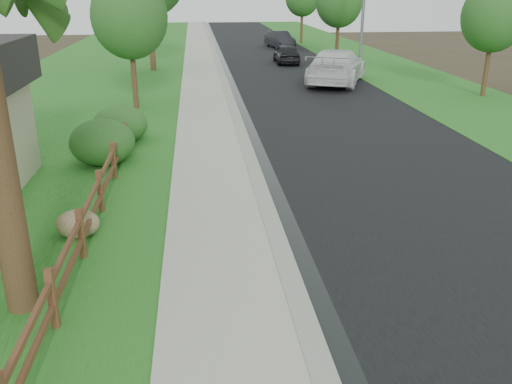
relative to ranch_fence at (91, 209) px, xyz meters
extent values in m
cube|color=black|center=(8.20, 28.60, -0.61)|extent=(8.00, 90.00, 0.02)
cube|color=gray|center=(4.00, 28.60, -0.56)|extent=(0.40, 90.00, 0.12)
cube|color=black|center=(4.35, 28.60, -0.60)|extent=(0.50, 90.00, 0.00)
cube|color=#A89F92|center=(2.70, 28.60, -0.57)|extent=(2.20, 90.00, 0.10)
cube|color=#19581D|center=(0.80, 28.60, -0.59)|extent=(1.60, 90.00, 0.06)
cube|color=#19581D|center=(-4.40, 28.60, -0.60)|extent=(9.00, 90.00, 0.04)
cube|color=#19581D|center=(15.10, 28.60, -0.60)|extent=(6.00, 90.00, 0.04)
cube|color=#4B2419|center=(0.00, -3.60, -0.07)|extent=(0.12, 0.12, 1.10)
cube|color=#4B2419|center=(0.00, -1.20, -0.07)|extent=(0.12, 0.12, 1.10)
cube|color=#4B2419|center=(0.00, 1.20, -0.07)|extent=(0.12, 0.12, 1.10)
cube|color=#4B2419|center=(0.00, 3.60, -0.07)|extent=(0.12, 0.12, 1.10)
cube|color=#4B2419|center=(0.00, 6.00, -0.07)|extent=(0.12, 0.12, 1.10)
cube|color=#4B2419|center=(0.00, 8.40, -0.07)|extent=(0.12, 0.12, 1.10)
cube|color=#4B2419|center=(0.00, -4.80, -0.17)|extent=(0.08, 2.35, 0.10)
cube|color=#4B2419|center=(0.00, -4.80, 0.23)|extent=(0.08, 2.35, 0.10)
cube|color=#4B2419|center=(0.00, -2.40, -0.17)|extent=(0.08, 2.35, 0.10)
cube|color=#4B2419|center=(0.00, -2.40, 0.23)|extent=(0.08, 2.35, 0.10)
cube|color=#4B2419|center=(0.00, 0.00, -0.17)|extent=(0.08, 2.35, 0.10)
cube|color=#4B2419|center=(0.00, 0.00, 0.23)|extent=(0.08, 2.35, 0.10)
cube|color=#4B2419|center=(0.00, 2.40, -0.17)|extent=(0.08, 2.35, 0.10)
cube|color=#4B2419|center=(0.00, 2.40, 0.23)|extent=(0.08, 2.35, 0.10)
cube|color=#4B2419|center=(0.00, 4.80, -0.17)|extent=(0.08, 2.35, 0.10)
cube|color=#4B2419|center=(0.00, 4.80, 0.23)|extent=(0.08, 2.35, 0.10)
cube|color=#4B2419|center=(0.00, 7.20, -0.17)|extent=(0.08, 2.35, 0.10)
cube|color=#4B2419|center=(0.00, 7.20, 0.23)|extent=(0.08, 2.35, 0.10)
imported|color=silver|center=(10.23, 18.73, 0.35)|extent=(5.01, 7.06, 1.90)
imported|color=black|center=(8.84, 27.34, 0.08)|extent=(1.74, 4.01, 1.35)
imported|color=black|center=(9.88, 37.39, 0.11)|extent=(2.32, 4.53, 1.42)
ellipsoid|color=brown|center=(-0.30, -0.11, -0.30)|extent=(1.10, 0.94, 0.63)
ellipsoid|color=#1E4F1C|center=(-0.52, 5.12, 0.09)|extent=(2.56, 2.56, 1.42)
ellipsoid|color=#1E4F1C|center=(-0.30, 7.60, 0.03)|extent=(2.28, 2.28, 1.30)
cylinder|color=#3A2A17|center=(-0.30, 13.22, 1.11)|extent=(0.24, 0.24, 3.46)
ellipsoid|color=#1E4F1C|center=(-0.30, 13.22, 3.33)|extent=(3.23, 3.23, 3.55)
cylinder|color=#3A2A17|center=(16.60, 14.27, 1.05)|extent=(0.23, 0.23, 3.33)
ellipsoid|color=#1E4F1C|center=(16.60, 14.27, 3.19)|extent=(3.05, 3.05, 3.35)
cylinder|color=#3A2A17|center=(-0.30, 24.86, 1.99)|extent=(0.36, 0.36, 5.21)
cylinder|color=#3A2A17|center=(12.60, 27.96, 1.20)|extent=(0.25, 0.25, 3.63)
ellipsoid|color=#1E4F1C|center=(12.60, 27.96, 3.53)|extent=(3.29, 3.29, 3.61)
cylinder|color=#3A2A17|center=(12.60, 41.51, 1.21)|extent=(0.25, 0.25, 3.65)
camera|label=1|loc=(2.38, -11.27, 4.57)|focal=38.00mm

